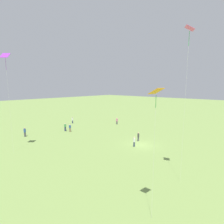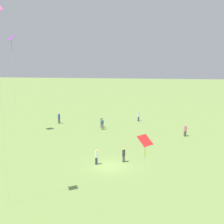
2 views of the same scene
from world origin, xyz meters
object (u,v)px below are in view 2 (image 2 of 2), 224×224
(person_3, at_px, (139,116))
(person_4, at_px, (124,155))
(person_5, at_px, (96,157))
(person_7, at_px, (59,118))
(kite_3, at_px, (145,145))
(person_6, at_px, (102,124))
(person_2, at_px, (185,131))
(person_8, at_px, (102,122))
(kite_1, at_px, (11,41))

(person_3, relative_size, person_4, 1.08)
(person_5, distance_m, person_7, 22.07)
(kite_3, bearing_deg, person_6, 97.45)
(person_3, bearing_deg, kite_3, 73.15)
(person_2, height_order, kite_3, kite_3)
(person_2, bearing_deg, person_4, 161.50)
(person_8, height_order, kite_3, kite_3)
(person_7, xyz_separation_m, kite_3, (-35.06, -15.47, 6.14))
(person_4, distance_m, person_8, 17.11)
(person_3, relative_size, kite_1, 0.12)
(person_5, bearing_deg, person_8, -75.15)
(person_2, distance_m, person_4, 14.77)
(person_5, height_order, kite_3, kite_3)
(person_2, relative_size, kite_3, 0.24)
(person_6, bearing_deg, person_5, -165.31)
(person_3, distance_m, person_4, 22.03)
(person_6, relative_size, kite_3, 0.23)
(kite_3, bearing_deg, person_2, 73.33)
(person_2, distance_m, person_8, 13.86)
(person_5, height_order, person_7, person_7)
(person_7, xyz_separation_m, person_8, (-2.17, -7.96, -0.04))
(person_2, relative_size, person_6, 1.03)
(person_5, relative_size, person_6, 0.98)
(person_4, distance_m, kite_3, 17.84)
(person_2, height_order, person_7, person_7)
(person_4, bearing_deg, person_2, -112.73)
(person_5, bearing_deg, person_7, -54.85)
(kite_3, bearing_deg, person_5, 104.18)
(person_2, bearing_deg, person_7, 88.89)
(person_5, relative_size, kite_1, 0.12)
(kite_1, bearing_deg, person_3, 123.92)
(person_7, bearing_deg, kite_3, 66.45)
(person_3, distance_m, person_5, 23.48)
(person_5, height_order, person_8, person_8)
(person_6, distance_m, person_8, 1.45)
(person_3, relative_size, person_5, 1.06)
(person_3, bearing_deg, person_4, 68.35)
(person_6, distance_m, kite_3, 32.88)
(person_4, xyz_separation_m, kite_1, (11.16, 17.61, 13.14))
(person_7, height_order, person_8, person_7)
(person_2, xyz_separation_m, person_6, (2.69, 12.92, -0.03))
(person_5, bearing_deg, person_6, -75.68)
(person_5, bearing_deg, person_4, -150.66)
(person_4, xyz_separation_m, person_8, (16.37, 5.00, 0.05))
(person_6, bearing_deg, person_3, -30.03)
(person_6, bearing_deg, kite_1, 114.97)
(person_6, height_order, kite_1, kite_1)
(person_8, bearing_deg, person_5, -22.12)
(person_7, bearing_deg, kite_1, 10.42)
(person_5, distance_m, kite_3, 17.47)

